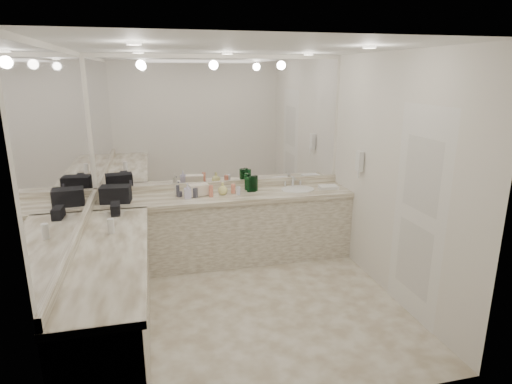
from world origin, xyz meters
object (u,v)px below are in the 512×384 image
object	(u,v)px
wall_phone	(360,161)
soap_bottle_b	(188,191)
sink	(298,190)
cream_cosmetic_case	(199,190)
black_toiletry_bag	(116,194)
soap_bottle_a	(177,189)
hand_towel	(328,187)
soap_bottle_c	(223,188)

from	to	relation	value
wall_phone	soap_bottle_b	distance (m)	2.12
sink	cream_cosmetic_case	distance (m)	1.29
wall_phone	soap_bottle_b	world-z (taller)	wall_phone
black_toiletry_bag	cream_cosmetic_case	distance (m)	0.99
cream_cosmetic_case	soap_bottle_a	size ratio (longest dim) A/B	1.28
black_toiletry_bag	soap_bottle_b	world-z (taller)	black_toiletry_bag
soap_bottle_a	soap_bottle_b	world-z (taller)	soap_bottle_b
hand_towel	soap_bottle_b	bearing A→B (deg)	-179.34
soap_bottle_a	soap_bottle_c	xyz separation A→B (m)	(0.56, -0.08, -0.01)
soap_bottle_b	soap_bottle_c	bearing A→B (deg)	9.24
black_toiletry_bag	wall_phone	bearing A→B (deg)	-9.25
soap_bottle_c	cream_cosmetic_case	bearing A→B (deg)	175.79
wall_phone	hand_towel	xyz separation A→B (m)	(-0.19, 0.45, -0.43)
sink	soap_bottle_b	world-z (taller)	soap_bottle_b
soap_bottle_a	soap_bottle_c	bearing A→B (deg)	-8.11
sink	wall_phone	distance (m)	0.91
black_toiletry_bag	soap_bottle_c	size ratio (longest dim) A/B	2.17
sink	hand_towel	xyz separation A→B (m)	(0.41, -0.05, 0.02)
cream_cosmetic_case	soap_bottle_c	xyz separation A→B (m)	(0.30, -0.02, 0.01)
hand_towel	soap_bottle_c	distance (m)	1.41
sink	soap_bottle_a	xyz separation A→B (m)	(-1.56, 0.08, 0.10)
wall_phone	soap_bottle_b	xyz separation A→B (m)	(-2.04, 0.43, -0.36)
sink	soap_bottle_c	distance (m)	1.00
sink	soap_bottle_a	distance (m)	1.56
sink	hand_towel	distance (m)	0.42
sink	soap_bottle_b	bearing A→B (deg)	-177.31
soap_bottle_b	soap_bottle_c	distance (m)	0.45
wall_phone	soap_bottle_a	bearing A→B (deg)	164.85
sink	soap_bottle_c	bearing A→B (deg)	179.73
soap_bottle_c	sink	bearing A→B (deg)	-0.27
black_toiletry_bag	soap_bottle_b	bearing A→B (deg)	-2.51
soap_bottle_b	hand_towel	bearing A→B (deg)	0.66
wall_phone	cream_cosmetic_case	size ratio (longest dim) A/B	1.03
sink	hand_towel	bearing A→B (deg)	-6.42
cream_cosmetic_case	soap_bottle_b	distance (m)	0.18
hand_towel	sink	bearing A→B (deg)	173.58
black_toiletry_bag	soap_bottle_c	xyz separation A→B (m)	(1.28, 0.04, -0.02)
sink	cream_cosmetic_case	xyz separation A→B (m)	(-1.29, 0.03, 0.07)
soap_bottle_a	hand_towel	bearing A→B (deg)	-3.81
cream_cosmetic_case	soap_bottle_b	size ratio (longest dim) A/B	1.25
wall_phone	black_toiletry_bag	xyz separation A→B (m)	(-2.88, 0.47, -0.35)
soap_bottle_a	cream_cosmetic_case	bearing A→B (deg)	-12.42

